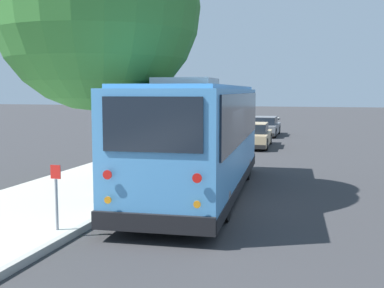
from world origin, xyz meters
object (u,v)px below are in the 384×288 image
parked_sedan_gray (265,127)px  sign_post_near (56,196)px  shuttle_bus (199,134)px  parked_sedan_tan (253,136)px  sign_post_far (94,182)px

parked_sedan_gray → sign_post_near: (-23.59, 1.28, 0.26)m
sign_post_near → shuttle_bus: bearing=-20.9°
shuttle_bus → parked_sedan_tan: size_ratio=2.02×
shuttle_bus → sign_post_far: bearing=145.3°
shuttle_bus → parked_sedan_tan: shuttle_bus is taller
shuttle_bus → parked_sedan_gray: 19.03m
parked_sedan_gray → sign_post_near: bearing=176.1°
parked_sedan_gray → sign_post_near: sign_post_near is taller
parked_sedan_tan → parked_sedan_gray: (6.67, 0.19, -0.01)m
parked_sedan_gray → sign_post_far: bearing=175.9°
parked_sedan_tan → sign_post_far: sign_post_far is taller
parked_sedan_gray → sign_post_far: sign_post_far is taller
shuttle_bus → parked_sedan_gray: shuttle_bus is taller
parked_sedan_gray → sign_post_near: size_ratio=3.46×
parked_sedan_tan → parked_sedan_gray: parked_sedan_tan is taller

